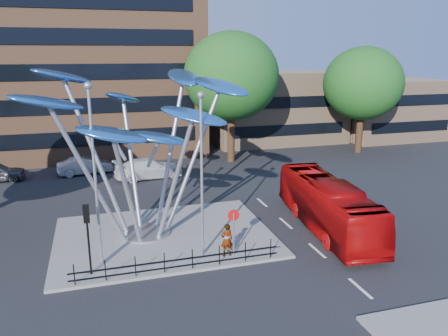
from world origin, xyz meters
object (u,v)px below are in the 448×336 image
object	(u,v)px
no_entry_sign_island	(234,224)
pedestrian	(227,240)
tree_far	(363,84)
traffic_light_island	(87,225)
red_bus	(327,205)
parked_car_mid	(85,166)
street_lamp_right	(202,161)
tree_right	(231,76)
street_lamp_left	(94,161)
parked_car_right	(149,168)
leaf_sculpture	(138,116)

from	to	relation	value
no_entry_sign_island	pedestrian	distance (m)	0.88
tree_far	pedestrian	size ratio (longest dim) A/B	6.19
traffic_light_island	red_bus	distance (m)	13.68
red_bus	parked_car_mid	bearing A→B (deg)	135.98
street_lamp_right	traffic_light_island	world-z (taller)	street_lamp_right
tree_right	pedestrian	bearing A→B (deg)	-108.09
street_lamp_left	pedestrian	size ratio (longest dim) A/B	5.04
parked_car_right	parked_car_mid	bearing A→B (deg)	52.84
parked_car_right	street_lamp_right	bearing A→B (deg)	174.02
pedestrian	parked_car_right	world-z (taller)	pedestrian
traffic_light_island	street_lamp_left	bearing A→B (deg)	63.43
tree_far	parked_car_right	world-z (taller)	tree_far
tree_far	pedestrian	world-z (taller)	tree_far
red_bus	tree_far	bearing A→B (deg)	58.25
traffic_light_island	pedestrian	size ratio (longest dim) A/B	1.96
traffic_light_island	parked_car_right	bearing A→B (deg)	73.60
leaf_sculpture	street_lamp_right	distance (m)	4.83
street_lamp_left	red_bus	size ratio (longest dim) A/B	0.83
traffic_light_island	no_entry_sign_island	world-z (taller)	traffic_light_island
leaf_sculpture	street_lamp_left	distance (m)	4.28
traffic_light_island	parked_car_right	size ratio (longest dim) A/B	0.60
street_lamp_left	parked_car_right	world-z (taller)	street_lamp_left
red_bus	parked_car_right	bearing A→B (deg)	128.37
traffic_light_island	red_bus	size ratio (longest dim) A/B	0.32
street_lamp_left	pedestrian	xyz separation A→B (m)	(6.13, -1.00, -4.33)
no_entry_sign_island	parked_car_right	size ratio (longest dim) A/B	0.43
tree_right	parked_car_right	size ratio (longest dim) A/B	2.13
street_lamp_right	pedestrian	size ratio (longest dim) A/B	4.75
street_lamp_left	street_lamp_right	distance (m)	5.03
tree_far	no_entry_sign_island	bearing A→B (deg)	-135.75
street_lamp_right	street_lamp_left	bearing A→B (deg)	174.29
tree_right	pedestrian	world-z (taller)	tree_right
street_lamp_left	street_lamp_right	xyz separation A→B (m)	(5.00, -0.50, -0.26)
tree_far	no_entry_sign_island	xyz separation A→B (m)	(-20.00, -19.48, -5.29)
no_entry_sign_island	parked_car_mid	xyz separation A→B (m)	(-7.44, 18.74, -1.07)
red_bus	street_lamp_right	bearing A→B (deg)	-162.59
tree_far	no_entry_sign_island	size ratio (longest dim) A/B	4.41
leaf_sculpture	no_entry_sign_island	bearing A→B (deg)	-45.67
leaf_sculpture	pedestrian	xyz separation A→B (m)	(3.70, -4.18, -5.85)
red_bus	no_entry_sign_island	bearing A→B (deg)	-156.10
tree_far	pedestrian	xyz separation A→B (m)	(-20.37, -19.50, -6.08)
street_lamp_left	street_lamp_right	size ratio (longest dim) A/B	1.06
leaf_sculpture	no_entry_sign_island	xyz separation A→B (m)	(4.07, -4.16, -5.06)
tree_right	no_entry_sign_island	size ratio (longest dim) A/B	4.94
street_lamp_left	parked_car_right	distance (m)	16.21
leaf_sculpture	traffic_light_island	world-z (taller)	leaf_sculpture
street_lamp_right	traffic_light_island	xyz separation A→B (m)	(-5.50, -0.50, -2.48)
street_lamp_left	tree_right	bearing A→B (deg)	55.95
tree_right	red_bus	bearing A→B (deg)	-88.43
traffic_light_island	parked_car_right	xyz separation A→B (m)	(4.70, 15.99, -1.79)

